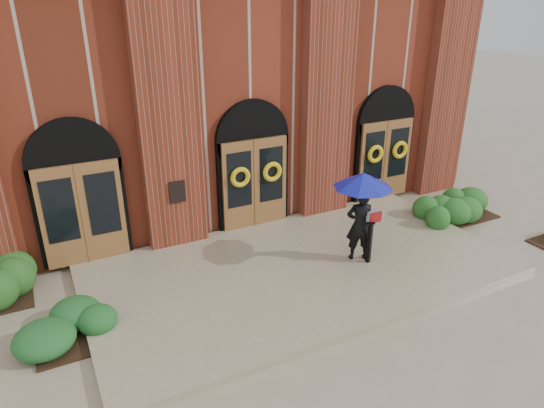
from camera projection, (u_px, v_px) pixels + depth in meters
ground at (303, 273)px, 11.67m from camera, size 90.00×90.00×0.00m
landing at (300, 268)px, 11.77m from camera, size 10.00×5.30×0.15m
church_building at (183, 75)px, 17.46m from camera, size 16.20×12.53×7.00m
man_with_umbrella at (362, 200)px, 11.44m from camera, size 1.84×1.84×2.25m
metal_post at (369, 241)px, 11.67m from camera, size 0.18×0.18×1.07m
hedge_wall_right at (449, 208)px, 14.34m from camera, size 2.75×1.10×0.71m
hedge_front_left at (78, 325)px, 9.45m from camera, size 1.50×1.29×0.53m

